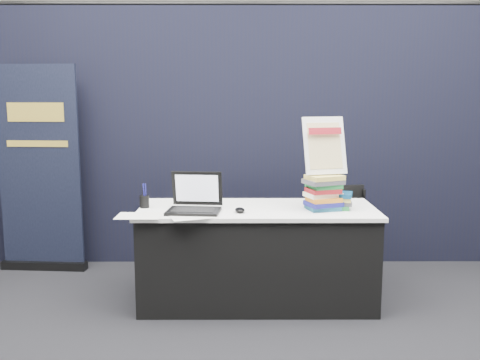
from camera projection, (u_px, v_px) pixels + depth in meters
name	position (u px, v px, depth m)	size (l,w,h in m)	color
floor	(260.00, 332.00, 3.65)	(8.00, 8.00, 0.00)	black
wall_back	(249.00, 84.00, 7.32)	(8.00, 0.02, 3.50)	beige
drape_partition	(254.00, 138.00, 5.04)	(6.00, 0.08, 2.40)	black
display_table	(257.00, 255.00, 4.13)	(1.80, 0.75, 0.75)	black
laptop	(194.00, 202.00, 3.93)	(0.40, 0.34, 0.29)	black
mouse	(240.00, 210.00, 3.90)	(0.07, 0.11, 0.04)	black
brochure_left	(139.00, 216.00, 3.78)	(0.32, 0.22, 0.00)	silver
brochure_mid	(191.00, 209.00, 4.02)	(0.30, 0.21, 0.00)	silver
brochure_right	(193.00, 216.00, 3.77)	(0.32, 0.23, 0.00)	silver
pen_cup	(144.00, 202.00, 4.06)	(0.07, 0.07, 0.09)	black
book_stack_tall	(324.00, 192.00, 3.97)	(0.29, 0.25, 0.26)	navy
book_stack_short	(336.00, 200.00, 4.03)	(0.25, 0.21, 0.12)	#1D6E32
info_sign	(325.00, 146.00, 3.95)	(0.34, 0.20, 0.44)	black
pullup_banner	(40.00, 181.00, 4.85)	(0.80, 0.16, 1.87)	black
stacking_chair	(345.00, 232.00, 4.46)	(0.43, 0.44, 0.84)	black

